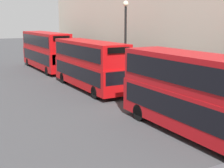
# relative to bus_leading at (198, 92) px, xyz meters

# --- Properties ---
(bus_leading) EXTENTS (2.59, 10.24, 4.24)m
(bus_leading) POSITION_rel_bus_leading_xyz_m (0.00, 0.00, 0.00)
(bus_leading) COLOR #A80F14
(bus_leading) RESTS_ON ground
(bus_second_in_queue) EXTENTS (2.59, 10.12, 4.15)m
(bus_second_in_queue) POSITION_rel_bus_leading_xyz_m (0.00, 12.94, -0.04)
(bus_second_in_queue) COLOR #B20C0F
(bus_second_in_queue) RESTS_ON ground
(bus_third_in_queue) EXTENTS (2.59, 11.34, 4.46)m
(bus_third_in_queue) POSITION_rel_bus_leading_xyz_m (0.00, 25.22, 0.12)
(bus_third_in_queue) COLOR #B20C0F
(bus_third_in_queue) RESTS_ON ground
(street_lamp) EXTENTS (0.44, 0.44, 7.37)m
(street_lamp) POSITION_rel_bus_leading_xyz_m (1.86, 10.02, 2.14)
(street_lamp) COLOR black
(street_lamp) RESTS_ON ground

